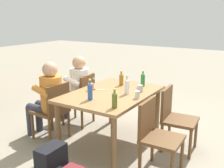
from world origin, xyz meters
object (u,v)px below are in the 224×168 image
backpack_by_far_side (53,166)px  bottle_blue (90,91)px  bottle_clear (127,86)px  cup_terracotta (91,87)px  chair_near_left (156,133)px  chair_near_right (174,115)px  cup_steel (140,88)px  table_knife (97,90)px  dining_table (112,99)px  chair_far_right (82,97)px  chair_far_left (54,108)px  cup_white (137,95)px  person_in_plaid_shirt (48,96)px  bottle_amber (121,79)px  person_in_white_shirt (76,86)px  bottle_green (143,79)px  bottle_olive (115,100)px

backpack_by_far_side → bottle_blue: bearing=1.2°
bottle_clear → cup_terracotta: size_ratio=2.59×
chair_near_left → bottle_clear: 0.80m
chair_near_right → cup_steel: size_ratio=9.11×
cup_terracotta → table_knife: 0.09m
dining_table → chair_far_right: chair_far_right is taller
chair_far_right → table_knife: chair_far_right is taller
chair_far_left → cup_white: bearing=-77.6°
chair_near_left → cup_terracotta: bearing=76.3°
chair_near_right → chair_near_left: size_ratio=1.00×
table_knife → backpack_by_far_side: table_knife is taller
chair_far_left → backpack_by_far_side: size_ratio=1.92×
chair_far_right → bottle_blue: bearing=-135.9°
chair_far_right → chair_near_right: (-0.01, -1.61, 0.00)m
dining_table → table_knife: size_ratio=6.65×
person_in_plaid_shirt → cup_terracotta: 0.68m
bottle_blue → bottle_amber: 0.83m
dining_table → chair_near_left: 0.89m
backpack_by_far_side → person_in_plaid_shirt: bearing=46.2°
table_knife → chair_far_left: bearing=120.6°
backpack_by_far_side → chair_far_left: bearing=42.5°
person_in_white_shirt → bottle_green: size_ratio=4.86×
dining_table → cup_white: 0.45m
person_in_white_shirt → person_in_plaid_shirt: bearing=180.0°
bottle_olive → cup_white: 0.47m
person_in_plaid_shirt → cup_terracotta: size_ratio=11.77×
bottle_clear → bottle_green: bearing=-0.4°
bottle_clear → person_in_plaid_shirt: bearing=108.0°
dining_table → cup_terracotta: cup_terracotta is taller
bottle_amber → cup_terracotta: (-0.46, 0.24, -0.05)m
bottle_green → cup_terracotta: size_ratio=2.42×
chair_far_left → person_in_plaid_shirt: size_ratio=0.74×
chair_far_left → cup_white: size_ratio=8.82×
chair_far_left → cup_steel: same height
bottle_blue → bottle_green: bearing=-16.2°
chair_far_right → chair_far_left: (-0.67, -0.00, 0.00)m
bottle_blue → bottle_amber: size_ratio=1.20×
bottle_clear → bottle_amber: (0.36, 0.29, -0.01)m
bottle_green → backpack_by_far_side: bearing=171.2°
chair_near_left → table_knife: 1.14m
person_in_plaid_shirt → backpack_by_far_side: size_ratio=2.60×
chair_far_left → bottle_blue: bearing=-97.1°
chair_far_right → table_knife: (-0.35, -0.55, 0.29)m
bottle_amber → backpack_by_far_side: (-1.56, -0.03, -0.65)m
chair_near_right → bottle_green: bottle_green is taller
person_in_plaid_shirt → bottle_blue: size_ratio=4.35×
chair_far_left → bottle_amber: 1.10m
dining_table → chair_near_right: bearing=-68.1°
chair_far_right → cup_white: cup_white is taller
cup_steel → person_in_plaid_shirt: bearing=114.6°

